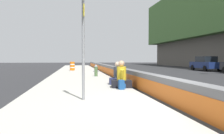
{
  "coord_description": "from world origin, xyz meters",
  "views": [
    {
      "loc": [
        -6.85,
        2.92,
        1.45
      ],
      "look_at": [
        8.4,
        0.61,
        0.91
      ],
      "focal_mm": 38.72,
      "sensor_mm": 36.0,
      "label": 1
    }
  ],
  "objects_px": {
    "construction_barrel": "(72,66)",
    "seated_person_middle": "(117,77)",
    "parked_car_fourth": "(206,64)",
    "route_sign_post": "(83,34)",
    "seated_person_foreground": "(121,79)",
    "fire_hydrant": "(96,70)",
    "backpack": "(122,85)"
  },
  "relations": [
    {
      "from": "construction_barrel",
      "to": "seated_person_middle",
      "type": "bearing_deg",
      "value": -170.49
    },
    {
      "from": "parked_car_fourth",
      "to": "route_sign_post",
      "type": "bearing_deg",
      "value": 141.46
    },
    {
      "from": "route_sign_post",
      "to": "seated_person_foreground",
      "type": "bearing_deg",
      "value": -30.57
    },
    {
      "from": "route_sign_post",
      "to": "seated_person_foreground",
      "type": "height_order",
      "value": "route_sign_post"
    },
    {
      "from": "fire_hydrant",
      "to": "parked_car_fourth",
      "type": "distance_m",
      "value": 16.17
    },
    {
      "from": "construction_barrel",
      "to": "parked_car_fourth",
      "type": "height_order",
      "value": "parked_car_fourth"
    },
    {
      "from": "construction_barrel",
      "to": "fire_hydrant",
      "type": "bearing_deg",
      "value": -168.57
    },
    {
      "from": "backpack",
      "to": "construction_barrel",
      "type": "distance_m",
      "value": 16.97
    },
    {
      "from": "seated_person_middle",
      "to": "construction_barrel",
      "type": "xyz_separation_m",
      "value": [
        14.72,
        2.47,
        0.12
      ]
    },
    {
      "from": "route_sign_post",
      "to": "seated_person_middle",
      "type": "height_order",
      "value": "route_sign_post"
    },
    {
      "from": "route_sign_post",
      "to": "backpack",
      "type": "relative_size",
      "value": 9.0
    },
    {
      "from": "seated_person_foreground",
      "to": "fire_hydrant",
      "type": "bearing_deg",
      "value": 4.61
    },
    {
      "from": "route_sign_post",
      "to": "backpack",
      "type": "height_order",
      "value": "route_sign_post"
    },
    {
      "from": "fire_hydrant",
      "to": "route_sign_post",
      "type": "bearing_deg",
      "value": 172.95
    },
    {
      "from": "seated_person_foreground",
      "to": "construction_barrel",
      "type": "bearing_deg",
      "value": 8.49
    },
    {
      "from": "backpack",
      "to": "parked_car_fourth",
      "type": "xyz_separation_m",
      "value": [
        16.35,
        -13.23,
        0.53
      ]
    },
    {
      "from": "route_sign_post",
      "to": "fire_hydrant",
      "type": "height_order",
      "value": "route_sign_post"
    },
    {
      "from": "route_sign_post",
      "to": "parked_car_fourth",
      "type": "xyz_separation_m",
      "value": [
        18.72,
        -14.91,
        -1.35
      ]
    },
    {
      "from": "backpack",
      "to": "construction_barrel",
      "type": "bearing_deg",
      "value": 7.71
    },
    {
      "from": "construction_barrel",
      "to": "parked_car_fourth",
      "type": "distance_m",
      "value": 15.51
    },
    {
      "from": "seated_person_middle",
      "to": "parked_car_fourth",
      "type": "distance_m",
      "value": 19.32
    },
    {
      "from": "seated_person_foreground",
      "to": "construction_barrel",
      "type": "height_order",
      "value": "seated_person_foreground"
    },
    {
      "from": "seated_person_foreground",
      "to": "parked_car_fourth",
      "type": "xyz_separation_m",
      "value": [
        15.65,
        -13.1,
        0.34
      ]
    },
    {
      "from": "seated_person_foreground",
      "to": "backpack",
      "type": "relative_size",
      "value": 3.05
    },
    {
      "from": "fire_hydrant",
      "to": "construction_barrel",
      "type": "height_order",
      "value": "construction_barrel"
    },
    {
      "from": "backpack",
      "to": "construction_barrel",
      "type": "relative_size",
      "value": 0.42
    },
    {
      "from": "fire_hydrant",
      "to": "seated_person_middle",
      "type": "relative_size",
      "value": 0.77
    },
    {
      "from": "seated_person_middle",
      "to": "construction_barrel",
      "type": "height_order",
      "value": "seated_person_middle"
    },
    {
      "from": "route_sign_post",
      "to": "fire_hydrant",
      "type": "distance_m",
      "value": 10.28
    },
    {
      "from": "backpack",
      "to": "seated_person_middle",
      "type": "bearing_deg",
      "value": -5.16
    },
    {
      "from": "route_sign_post",
      "to": "fire_hydrant",
      "type": "relative_size",
      "value": 4.09
    },
    {
      "from": "fire_hydrant",
      "to": "backpack",
      "type": "xyz_separation_m",
      "value": [
        -7.71,
        -0.44,
        -0.25
      ]
    }
  ]
}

